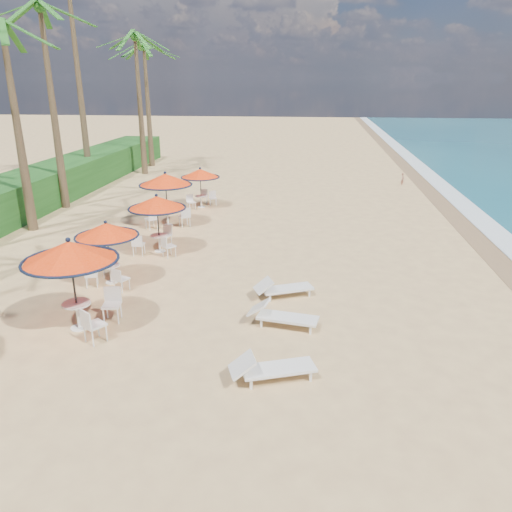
{
  "coord_description": "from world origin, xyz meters",
  "views": [
    {
      "loc": [
        1.22,
        -11.13,
        6.46
      ],
      "look_at": [
        -0.49,
        3.49,
        1.2
      ],
      "focal_mm": 35.0,
      "sensor_mm": 36.0,
      "label": 1
    }
  ],
  "objects_px": {
    "station_2": "(157,210)",
    "lounger_far": "(282,288)",
    "station_1": "(106,238)",
    "station_0": "(74,260)",
    "station_4": "(201,178)",
    "station_3": "(166,185)",
    "lounger_mid": "(281,315)",
    "lounger_near": "(270,368)"
  },
  "relations": [
    {
      "from": "station_2",
      "to": "lounger_far",
      "type": "bearing_deg",
      "value": -36.58
    },
    {
      "from": "station_1",
      "to": "lounger_far",
      "type": "xyz_separation_m",
      "value": [
        5.76,
        -0.48,
        -1.27
      ]
    },
    {
      "from": "station_0",
      "to": "station_4",
      "type": "relative_size",
      "value": 1.23
    },
    {
      "from": "station_1",
      "to": "station_2",
      "type": "height_order",
      "value": "station_2"
    },
    {
      "from": "station_4",
      "to": "lounger_far",
      "type": "height_order",
      "value": "station_4"
    },
    {
      "from": "station_1",
      "to": "station_3",
      "type": "relative_size",
      "value": 0.86
    },
    {
      "from": "station_3",
      "to": "lounger_mid",
      "type": "height_order",
      "value": "station_3"
    },
    {
      "from": "station_4",
      "to": "station_2",
      "type": "bearing_deg",
      "value": -90.53
    },
    {
      "from": "station_3",
      "to": "lounger_near",
      "type": "height_order",
      "value": "station_3"
    },
    {
      "from": "station_3",
      "to": "station_4",
      "type": "relative_size",
      "value": 1.19
    },
    {
      "from": "station_3",
      "to": "lounger_far",
      "type": "relative_size",
      "value": 1.31
    },
    {
      "from": "station_4",
      "to": "lounger_near",
      "type": "bearing_deg",
      "value": -72.1
    },
    {
      "from": "station_1",
      "to": "station_4",
      "type": "relative_size",
      "value": 1.02
    },
    {
      "from": "station_0",
      "to": "lounger_mid",
      "type": "bearing_deg",
      "value": 8.31
    },
    {
      "from": "station_4",
      "to": "lounger_mid",
      "type": "bearing_deg",
      "value": -68.53
    },
    {
      "from": "station_0",
      "to": "station_1",
      "type": "bearing_deg",
      "value": 98.58
    },
    {
      "from": "station_1",
      "to": "station_3",
      "type": "height_order",
      "value": "station_3"
    },
    {
      "from": "lounger_far",
      "to": "station_0",
      "type": "bearing_deg",
      "value": -176.6
    },
    {
      "from": "lounger_mid",
      "to": "lounger_far",
      "type": "distance_m",
      "value": 1.93
    },
    {
      "from": "station_3",
      "to": "station_2",
      "type": "bearing_deg",
      "value": -79.0
    },
    {
      "from": "station_4",
      "to": "lounger_near",
      "type": "height_order",
      "value": "station_4"
    },
    {
      "from": "station_0",
      "to": "lounger_near",
      "type": "height_order",
      "value": "station_0"
    },
    {
      "from": "station_4",
      "to": "lounger_mid",
      "type": "distance_m",
      "value": 14.01
    },
    {
      "from": "station_0",
      "to": "lounger_near",
      "type": "bearing_deg",
      "value": -19.44
    },
    {
      "from": "lounger_far",
      "to": "station_2",
      "type": "bearing_deg",
      "value": 119.58
    },
    {
      "from": "station_2",
      "to": "lounger_near",
      "type": "height_order",
      "value": "station_2"
    },
    {
      "from": "lounger_mid",
      "to": "lounger_far",
      "type": "bearing_deg",
      "value": 102.84
    },
    {
      "from": "station_0",
      "to": "station_2",
      "type": "relative_size",
      "value": 1.12
    },
    {
      "from": "station_2",
      "to": "station_0",
      "type": "bearing_deg",
      "value": -91.74
    },
    {
      "from": "lounger_near",
      "to": "lounger_mid",
      "type": "xyz_separation_m",
      "value": [
        0.05,
        2.66,
        -0.0
      ]
    },
    {
      "from": "lounger_near",
      "to": "station_3",
      "type": "bearing_deg",
      "value": 96.1
    },
    {
      "from": "station_1",
      "to": "lounger_mid",
      "type": "relative_size",
      "value": 1.08
    },
    {
      "from": "lounger_mid",
      "to": "lounger_far",
      "type": "xyz_separation_m",
      "value": [
        -0.1,
        1.93,
        -0.01
      ]
    },
    {
      "from": "station_4",
      "to": "lounger_far",
      "type": "bearing_deg",
      "value": -65.62
    },
    {
      "from": "station_2",
      "to": "lounger_mid",
      "type": "distance_m",
      "value": 7.82
    },
    {
      "from": "station_1",
      "to": "lounger_far",
      "type": "bearing_deg",
      "value": -4.75
    },
    {
      "from": "station_0",
      "to": "lounger_mid",
      "type": "height_order",
      "value": "station_0"
    },
    {
      "from": "station_1",
      "to": "lounger_mid",
      "type": "distance_m",
      "value": 6.46
    },
    {
      "from": "station_1",
      "to": "station_3",
      "type": "distance_m",
      "value": 6.92
    },
    {
      "from": "station_0",
      "to": "station_3",
      "type": "bearing_deg",
      "value": 92.87
    },
    {
      "from": "station_2",
      "to": "station_3",
      "type": "height_order",
      "value": "station_3"
    },
    {
      "from": "station_4",
      "to": "lounger_mid",
      "type": "xyz_separation_m",
      "value": [
        5.11,
        -12.99,
        -1.22
      ]
    }
  ]
}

